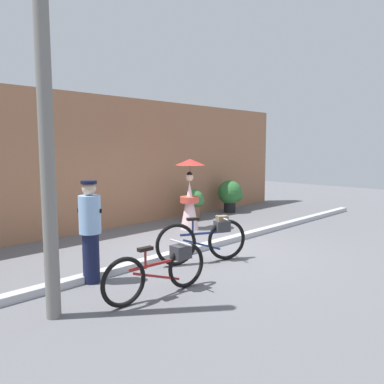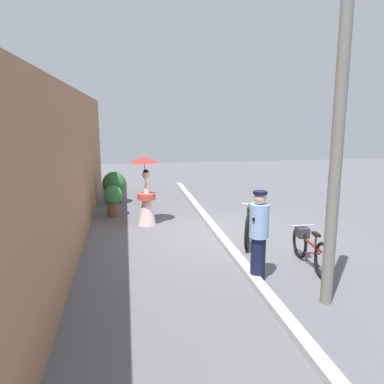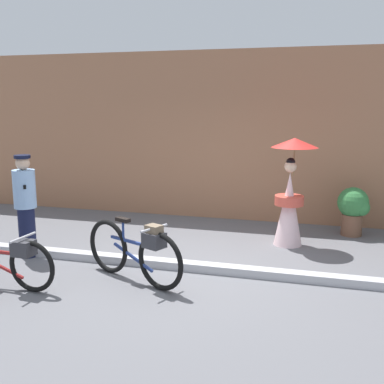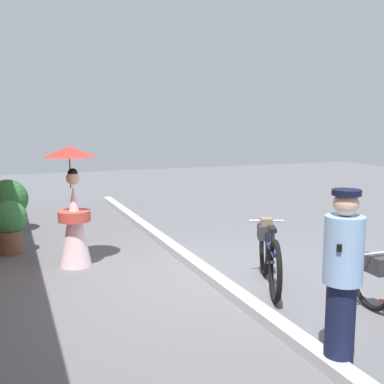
% 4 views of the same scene
% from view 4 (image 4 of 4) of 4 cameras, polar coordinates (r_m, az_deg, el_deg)
% --- Properties ---
extents(ground_plane, '(30.00, 30.00, 0.00)m').
position_cam_4_polar(ground_plane, '(6.58, 2.17, -10.69)').
color(ground_plane, slate).
extents(sidewalk_curb, '(14.00, 0.20, 0.12)m').
position_cam_4_polar(sidewalk_curb, '(6.56, 2.18, -10.20)').
color(sidewalk_curb, '#B2B2B7').
rests_on(sidewalk_curb, ground_plane).
extents(bicycle_near_officer, '(1.66, 0.79, 0.86)m').
position_cam_4_polar(bicycle_near_officer, '(6.28, 9.52, -7.52)').
color(bicycle_near_officer, black).
rests_on(bicycle_near_officer, ground_plane).
extents(person_officer, '(0.34, 0.34, 1.62)m').
position_cam_4_polar(person_officer, '(4.26, 18.18, -9.85)').
color(person_officer, '#141938').
rests_on(person_officer, ground_plane).
extents(person_with_parasol, '(0.78, 0.78, 1.83)m').
position_cam_4_polar(person_with_parasol, '(7.16, -14.52, -1.84)').
color(person_with_parasol, silver).
rests_on(person_with_parasol, ground_plane).
extents(potted_plant_by_door, '(0.57, 0.56, 0.89)m').
position_cam_4_polar(potted_plant_by_door, '(8.25, -21.61, -3.58)').
color(potted_plant_by_door, brown).
rests_on(potted_plant_by_door, ground_plane).
extents(potted_plant_small, '(0.81, 0.79, 1.06)m').
position_cam_4_polar(potted_plant_small, '(9.91, -21.81, -1.09)').
color(potted_plant_small, black).
rests_on(potted_plant_small, ground_plane).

